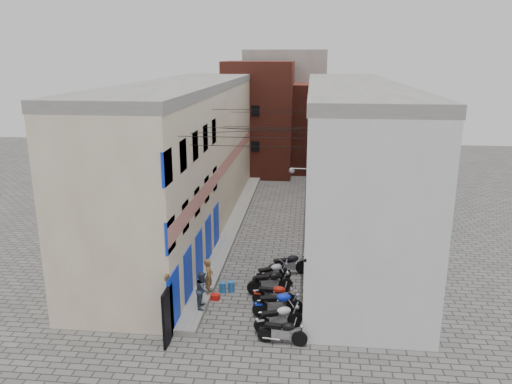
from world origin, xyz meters
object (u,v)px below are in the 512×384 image
(water_jug_far, at_px, (231,287))
(red_crate, at_px, (215,297))
(motorcycle_a, at_px, (282,331))
(motorcycle_e, at_px, (270,281))
(person_b, at_px, (203,290))
(motorcycle_d, at_px, (274,294))
(motorcycle_c, at_px, (278,302))
(motorcycle_f, at_px, (272,272))
(person_a, at_px, (209,276))
(water_jug_near, at_px, (223,287))
(motorcycle_g, at_px, (288,263))
(motorcycle_b, at_px, (279,316))

(water_jug_far, xyz_separation_m, red_crate, (-0.60, -0.85, -0.12))
(motorcycle_a, bearing_deg, motorcycle_e, -162.20)
(red_crate, bearing_deg, motorcycle_a, -45.25)
(person_b, height_order, water_jug_far, person_b)
(person_b, bearing_deg, motorcycle_d, -77.71)
(motorcycle_a, distance_m, person_b, 4.05)
(motorcycle_c, xyz_separation_m, motorcycle_f, (-0.48, 3.06, -0.05))
(motorcycle_a, height_order, water_jug_far, motorcycle_a)
(person_b, bearing_deg, person_a, -4.74)
(water_jug_near, bearing_deg, red_crate, -105.62)
(motorcycle_c, height_order, motorcycle_f, motorcycle_c)
(motorcycle_c, distance_m, motorcycle_d, 0.91)
(motorcycle_a, relative_size, red_crate, 4.82)
(water_jug_near, bearing_deg, person_b, -104.50)
(motorcycle_g, xyz_separation_m, water_jug_near, (-2.91, -2.15, -0.39))
(red_crate, bearing_deg, person_a, 156.51)
(motorcycle_f, height_order, person_a, person_a)
(water_jug_far, bearing_deg, motorcycle_a, -57.53)
(motorcycle_b, bearing_deg, motorcycle_d, 167.37)
(motorcycle_d, relative_size, motorcycle_f, 0.98)
(motorcycle_a, height_order, motorcycle_c, motorcycle_c)
(motorcycle_f, bearing_deg, water_jug_near, -91.35)
(motorcycle_b, distance_m, person_a, 4.04)
(water_jug_far, relative_size, red_crate, 1.25)
(motorcycle_d, xyz_separation_m, water_jug_far, (-2.07, 1.10, -0.32))
(motorcycle_e, relative_size, water_jug_far, 4.33)
(water_jug_near, bearing_deg, motorcycle_g, 36.48)
(motorcycle_b, bearing_deg, motorcycle_a, -10.19)
(motorcycle_e, xyz_separation_m, person_b, (-2.67, -2.05, 0.43))
(motorcycle_a, relative_size, motorcycle_b, 0.94)
(motorcycle_b, distance_m, motorcycle_d, 1.98)
(motorcycle_e, bearing_deg, water_jug_far, -105.17)
(motorcycle_b, relative_size, motorcycle_e, 0.95)
(motorcycle_a, bearing_deg, water_jug_near, -136.23)
(motorcycle_f, height_order, person_b, person_b)
(motorcycle_f, bearing_deg, person_b, -70.64)
(motorcycle_g, height_order, water_jug_near, motorcycle_g)
(motorcycle_d, distance_m, motorcycle_e, 1.18)
(motorcycle_e, bearing_deg, red_crate, -86.05)
(person_b, xyz_separation_m, water_jug_far, (0.88, 2.01, -0.80))
(red_crate, bearing_deg, motorcycle_f, 38.78)
(motorcycle_f, height_order, water_jug_far, motorcycle_f)
(motorcycle_b, height_order, red_crate, motorcycle_b)
(motorcycle_a, height_order, person_a, person_a)
(motorcycle_b, bearing_deg, motorcycle_g, 156.73)
(motorcycle_f, relative_size, motorcycle_g, 0.92)
(motorcycle_a, bearing_deg, person_b, -113.71)
(person_a, bearing_deg, motorcycle_b, -127.06)
(motorcycle_b, distance_m, motorcycle_e, 3.16)
(motorcycle_f, xyz_separation_m, person_a, (-2.68, -1.80, 0.49))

